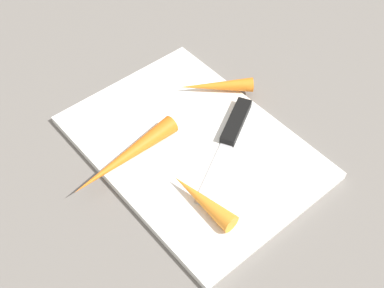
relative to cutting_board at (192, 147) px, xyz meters
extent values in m
plane|color=slate|center=(0.00, 0.00, -0.01)|extent=(1.40, 1.40, 0.00)
cube|color=white|center=(0.00, 0.00, 0.00)|extent=(0.36, 0.26, 0.01)
cube|color=#B7B7BC|center=(0.06, -0.01, 0.01)|extent=(0.07, 0.11, 0.00)
cube|color=black|center=(0.01, 0.08, 0.01)|extent=(0.06, 0.09, 0.01)
cone|color=orange|center=(-0.03, -0.09, 0.02)|extent=(0.04, 0.18, 0.03)
cone|color=orange|center=(-0.06, 0.10, 0.02)|extent=(0.09, 0.11, 0.02)
cone|color=orange|center=(0.09, -0.06, 0.02)|extent=(0.11, 0.03, 0.03)
camera|label=1|loc=(0.36, -0.31, 0.57)|focal=47.11mm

